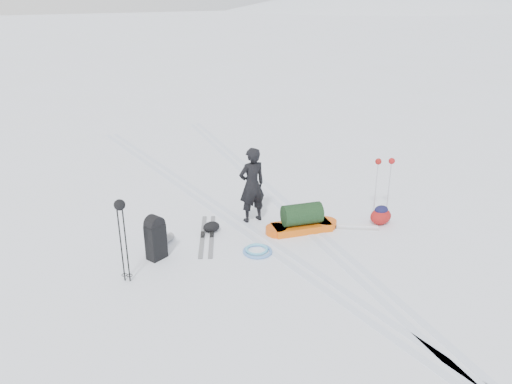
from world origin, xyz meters
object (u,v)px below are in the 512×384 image
skier (252,185)px  pulk_sled (302,220)px  expedition_rucksack (157,237)px  ski_poles_black (121,215)px

skier → pulk_sled: size_ratio=1.03×
skier → expedition_rucksack: skier is taller
pulk_sled → skier: bearing=138.5°
skier → ski_poles_black: bearing=19.5°
skier → ski_poles_black: 3.14m
skier → pulk_sled: 1.25m
pulk_sled → expedition_rucksack: expedition_rucksack is taller
pulk_sled → expedition_rucksack: size_ratio=1.86×
skier → expedition_rucksack: 2.31m
skier → pulk_sled: skier is taller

